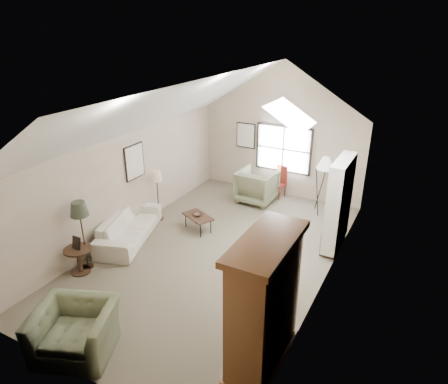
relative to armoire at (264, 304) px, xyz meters
The scene contains 18 objects.
room_shell 3.87m from the armoire, 132.25° to the left, with size 5.01×8.01×4.00m.
window 6.70m from the armoire, 108.11° to the left, with size 1.72×0.08×1.42m, color black.
skylight 4.02m from the armoire, 104.93° to the left, with size 0.80×1.20×0.52m, color white, non-canonical shape.
wall_art 5.98m from the armoire, 133.09° to the left, with size 1.97×3.71×0.88m.
armoire is the anchor object (origin of this frame).
tv_alcove 4.00m from the armoire, 87.71° to the left, with size 0.32×1.30×2.10m, color white.
media_console 4.08m from the armoire, 88.00° to the left, with size 0.34×1.18×0.60m, color #382316.
tv_panel 4.01m from the armoire, 88.00° to the left, with size 0.05×0.90×0.55m, color black.
sofa 4.87m from the armoire, 155.68° to the left, with size 2.30×0.90×0.67m, color beige.
armchair_near 3.08m from the armoire, 155.63° to the right, with size 1.24×1.08×0.81m, color #5A6144.
armchair_far 6.08m from the armoire, 114.69° to the left, with size 1.04×1.07×0.98m, color #646849.
coffee_table 4.52m from the armoire, 134.76° to the left, with size 0.82×0.45×0.42m, color #332114.
bowl 4.48m from the armoire, 134.76° to the left, with size 0.20×0.20×0.05m, color #331E14.
side_table 4.47m from the armoire, behind, with size 0.58×0.58×0.58m, color #3A2017.
side_chair 6.48m from the armoire, 108.88° to the left, with size 0.37×0.37×0.96m, color maroon.
tripod_lamp 5.68m from the armoire, 96.22° to the left, with size 0.49×0.49×1.68m, color silver, non-canonical shape.
dark_lamp 4.43m from the armoire, behind, with size 0.38×0.38×1.61m, color #272A1E, non-canonical shape.
tan_lamp 5.43m from the armoire, 144.02° to the left, with size 0.29×0.29×1.44m, color tan, non-canonical shape.
Camera 1 is at (3.92, -6.91, 5.02)m, focal length 32.00 mm.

